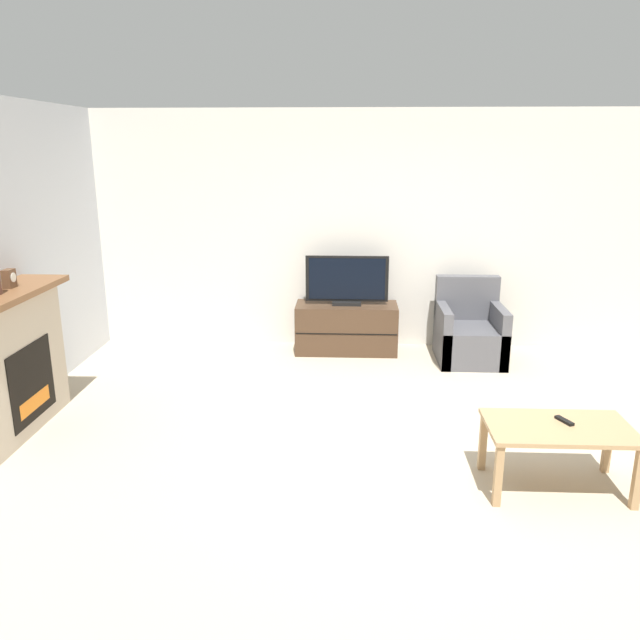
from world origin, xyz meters
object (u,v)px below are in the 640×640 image
(fireplace, at_px, (9,362))
(mantel_clock, at_px, (9,279))
(tv_stand, at_px, (346,328))
(armchair, at_px, (469,334))
(remote, at_px, (564,421))
(coffee_table, at_px, (558,434))
(tv, at_px, (347,282))

(fireplace, bearing_deg, mantel_clock, 82.65)
(fireplace, bearing_deg, tv_stand, 39.36)
(armchair, bearing_deg, mantel_clock, -155.33)
(tv_stand, xyz_separation_m, remote, (1.50, -2.88, 0.20))
(fireplace, bearing_deg, armchair, 26.15)
(tv_stand, xyz_separation_m, armchair, (1.36, -0.23, 0.01))
(remote, bearing_deg, coffee_table, -154.28)
(tv_stand, bearing_deg, armchair, -9.65)
(tv, distance_m, remote, 3.26)
(tv_stand, distance_m, tv, 0.54)
(tv, height_order, armchair, tv)
(mantel_clock, bearing_deg, coffee_table, -11.51)
(fireplace, distance_m, armchair, 4.55)
(armchair, height_order, coffee_table, armchair)
(mantel_clock, relative_size, tv, 0.16)
(coffee_table, bearing_deg, armchair, 92.04)
(mantel_clock, height_order, coffee_table, mantel_clock)
(mantel_clock, distance_m, remote, 4.35)
(fireplace, distance_m, remote, 4.28)
(coffee_table, bearing_deg, fireplace, 170.35)
(mantel_clock, xyz_separation_m, coffee_table, (4.15, -0.85, -0.86))
(tv, height_order, remote, tv)
(fireplace, xyz_separation_m, remote, (4.22, -0.65, -0.13))
(tv, bearing_deg, tv_stand, 90.00)
(fireplace, height_order, armchair, fireplace)
(remote, bearing_deg, mantel_clock, 144.94)
(mantel_clock, distance_m, coffee_table, 4.33)
(coffee_table, bearing_deg, tv_stand, 116.27)
(mantel_clock, xyz_separation_m, tv_stand, (2.70, 2.09, -0.99))
(tv_stand, xyz_separation_m, tv, (0.00, -0.00, 0.54))
(tv_stand, bearing_deg, coffee_table, -63.73)
(coffee_table, bearing_deg, tv, 116.29)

